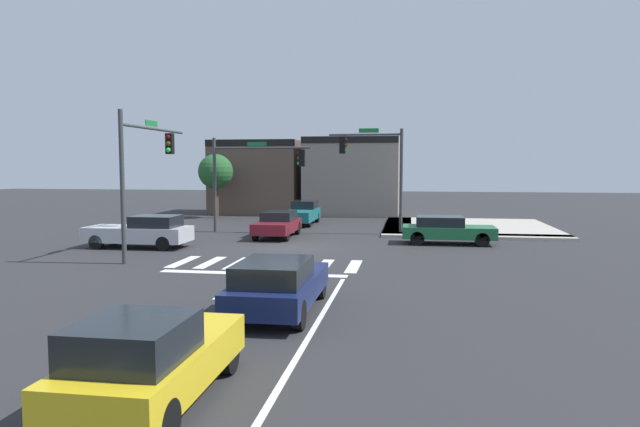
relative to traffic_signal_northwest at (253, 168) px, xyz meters
The scene contains 16 objects.
ground_plane 7.51m from the traffic_signal_northwest, 59.35° to the right, with size 120.00×120.00×0.00m, color #2B2B2D.
crosswalk_near 11.28m from the traffic_signal_northwest, 71.78° to the right, with size 7.28×2.80×0.01m.
lane_markings 19.24m from the traffic_signal_northwest, 76.54° to the right, with size 6.80×24.25×0.01m.
bike_detector_marking 15.22m from the traffic_signal_northwest, 71.53° to the right, with size 1.13×1.13×0.01m.
curb_corner_northeast 12.93m from the traffic_signal_northwest, 17.78° to the left, with size 10.00×10.60×0.15m.
storefront_row 13.39m from the traffic_signal_northwest, 86.00° to the left, with size 14.64×6.33×5.98m.
traffic_signal_northwest is the anchor object (origin of this frame).
traffic_signal_southwest 9.17m from the traffic_signal_northwest, 103.57° to the right, with size 0.32×5.99×5.98m.
traffic_signal_northeast 6.93m from the traffic_signal_northwest, ahead, with size 4.11×0.32×5.88m.
car_navy 18.37m from the traffic_signal_northwest, 72.39° to the right, with size 1.89×4.77×1.45m.
car_silver 8.11m from the traffic_signal_northwest, 117.64° to the right, with size 4.78×1.91×1.51m.
car_maroon 4.00m from the traffic_signal_northwest, 45.71° to the right, with size 1.84×4.29×1.36m.
car_green 11.46m from the traffic_signal_northwest, 16.61° to the right, with size 4.44×1.88×1.35m.
car_teal 6.12m from the traffic_signal_northwest, 69.19° to the left, with size 1.71×4.65×1.49m.
car_yellow 23.91m from the traffic_signal_northwest, 78.31° to the right, with size 1.74×4.10×1.55m.
roadside_tree 9.84m from the traffic_signal_northwest, 121.67° to the left, with size 2.53×2.53×4.67m.
Camera 1 is at (5.49, -25.89, 3.82)m, focal length 32.05 mm.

